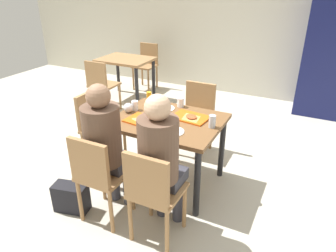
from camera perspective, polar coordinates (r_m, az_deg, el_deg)
name	(u,v)px	position (r m, az deg, el deg)	size (l,w,h in m)	color
ground_plane	(168,182)	(3.50, 0.00, -10.13)	(10.00, 10.00, 0.02)	#B2AD9E
back_wall	(250,17)	(5.91, 14.73, 18.69)	(10.00, 0.10, 2.80)	beige
main_table	(168,128)	(3.16, 0.00, -0.44)	(1.07, 0.85, 0.75)	brown
chair_near_left	(98,173)	(2.77, -12.63, -8.41)	(0.40, 0.40, 0.87)	#9E7247
chair_near_right	(153,190)	(2.51, -2.82, -11.65)	(0.40, 0.40, 0.87)	#9E7247
chair_far_side	(197,112)	(3.89, 5.31, 2.49)	(0.40, 0.40, 0.87)	#9E7247
chair_left_end	(97,123)	(3.68, -12.89, 0.51)	(0.40, 0.40, 0.87)	#9E7247
person_in_red	(106,141)	(2.73, -11.32, -2.68)	(0.32, 0.42, 1.28)	#383842
person_in_brown_jacket	(161,155)	(2.47, -1.36, -5.34)	(0.32, 0.42, 1.28)	#383842
tray_red_near	(144,121)	(3.08, -4.35, 0.98)	(0.36, 0.26, 0.02)	#D85914
tray_red_far	(190,117)	(3.15, 4.08, 1.60)	(0.36, 0.26, 0.02)	#D85914
paper_plate_center	(164,108)	(3.37, -0.67, 3.26)	(0.22, 0.22, 0.01)	white
paper_plate_near_edge	(172,131)	(2.86, 0.78, -1.00)	(0.22, 0.22, 0.01)	white
pizza_slice_a	(145,119)	(3.07, -4.15, 1.29)	(0.24, 0.21, 0.02)	tan
pizza_slice_b	(191,117)	(3.11, 4.26, 1.65)	(0.23, 0.23, 0.02)	#C68C47
pizza_slice_c	(164,107)	(3.37, -0.75, 3.48)	(0.21, 0.23, 0.02)	#DBAD60
plastic_cup_a	(181,102)	(3.41, 2.31, 4.33)	(0.07, 0.07, 0.10)	white
plastic_cup_b	(153,130)	(2.79, -2.81, -0.66)	(0.07, 0.07, 0.10)	white
plastic_cup_c	(135,105)	(3.34, -6.08, 3.76)	(0.07, 0.07, 0.10)	white
soda_can	(212,121)	(2.95, 8.08, 0.84)	(0.07, 0.07, 0.12)	#B7BCC6
condiment_bottle	(149,99)	(3.43, -3.46, 4.96)	(0.06, 0.06, 0.16)	orange
foil_bundle	(128,108)	(3.29, -7.26, 3.33)	(0.10, 0.10, 0.10)	silver
handbag	(71,198)	(3.17, -17.26, -12.38)	(0.32, 0.16, 0.28)	black
drink_fridge	(328,55)	(5.50, 27.19, 11.51)	(0.70, 0.60, 1.90)	#14194C
background_table	(126,66)	(5.65, -7.69, 10.88)	(0.90, 0.70, 0.75)	#9E7247
background_chair_near	(101,83)	(5.11, -12.18, 7.72)	(0.40, 0.40, 0.87)	#9E7247
background_chair_far	(147,62)	(6.27, -3.88, 11.53)	(0.40, 0.40, 0.87)	#9E7247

